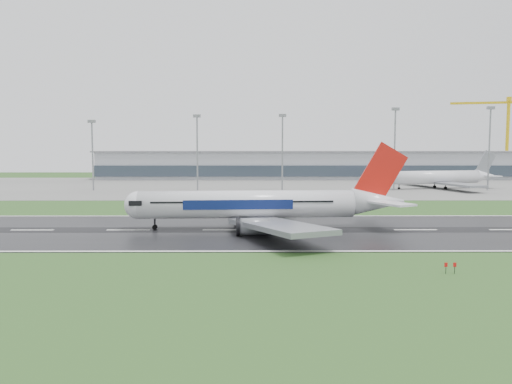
{
  "coord_description": "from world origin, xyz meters",
  "views": [
    {
      "loc": [
        -33.8,
        -103.09,
        16.95
      ],
      "look_at": [
        -33.31,
        12.0,
        7.0
      ],
      "focal_mm": 35.05,
      "sensor_mm": 36.0,
      "label": 1
    }
  ],
  "objects": [
    {
      "name": "floodmast_0",
      "position": [
        -99.24,
        100.0,
        13.72
      ],
      "size": [
        0.64,
        0.64,
        27.44
      ],
      "primitive_type": "cylinder",
      "color": "gray",
      "rests_on": "ground"
    },
    {
      "name": "tower_crane",
      "position": [
        119.74,
        200.0,
        23.91
      ],
      "size": [
        48.08,
        13.62,
        47.81
      ],
      "primitive_type": null,
      "rotation": [
        0.0,
        0.0,
        -0.23
      ],
      "color": "gold",
      "rests_on": "ground"
    },
    {
      "name": "terminal",
      "position": [
        0.0,
        185.0,
        7.5
      ],
      "size": [
        240.0,
        36.0,
        15.0
      ],
      "primitive_type": "cube",
      "color": "#9598A0",
      "rests_on": "ground"
    },
    {
      "name": "main_airliner",
      "position": [
        -31.08,
        2.09,
        8.86
      ],
      "size": [
        62.78,
        60.14,
        17.53
      ],
      "primitive_type": null,
      "rotation": [
        0.0,
        0.0,
        0.06
      ],
      "color": "silver",
      "rests_on": "runway"
    },
    {
      "name": "runway",
      "position": [
        0.0,
        0.0,
        0.05
      ],
      "size": [
        400.0,
        45.0,
        0.1
      ],
      "primitive_type": "cube",
      "color": "black",
      "rests_on": "ground"
    },
    {
      "name": "parked_airliner",
      "position": [
        45.23,
        108.83,
        7.92
      ],
      "size": [
        63.58,
        60.85,
        15.67
      ],
      "primitive_type": null,
      "rotation": [
        0.0,
        0.0,
        0.23
      ],
      "color": "silver",
      "rests_on": "apron"
    },
    {
      "name": "floodmast_1",
      "position": [
        -56.78,
        100.0,
        14.8
      ],
      "size": [
        0.64,
        0.64,
        29.6
      ],
      "primitive_type": "cylinder",
      "color": "gray",
      "rests_on": "ground"
    },
    {
      "name": "ground",
      "position": [
        0.0,
        0.0,
        0.0
      ],
      "size": [
        520.0,
        520.0,
        0.0
      ],
      "primitive_type": "plane",
      "color": "#24491B",
      "rests_on": "ground"
    },
    {
      "name": "floodmast_4",
      "position": [
        61.9,
        100.0,
        16.43
      ],
      "size": [
        0.64,
        0.64,
        32.87
      ],
      "primitive_type": "cylinder",
      "color": "gray",
      "rests_on": "ground"
    },
    {
      "name": "apron",
      "position": [
        0.0,
        125.0,
        0.04
      ],
      "size": [
        400.0,
        130.0,
        0.08
      ],
      "primitive_type": "cube",
      "color": "slate",
      "rests_on": "ground"
    },
    {
      "name": "floodmast_3",
      "position": [
        23.38,
        100.0,
        16.19
      ],
      "size": [
        0.64,
        0.64,
        32.39
      ],
      "primitive_type": "cylinder",
      "color": "gray",
      "rests_on": "ground"
    },
    {
      "name": "floodmast_2",
      "position": [
        -22.23,
        100.0,
        14.9
      ],
      "size": [
        0.64,
        0.64,
        29.81
      ],
      "primitive_type": "cylinder",
      "color": "gray",
      "rests_on": "ground"
    }
  ]
}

